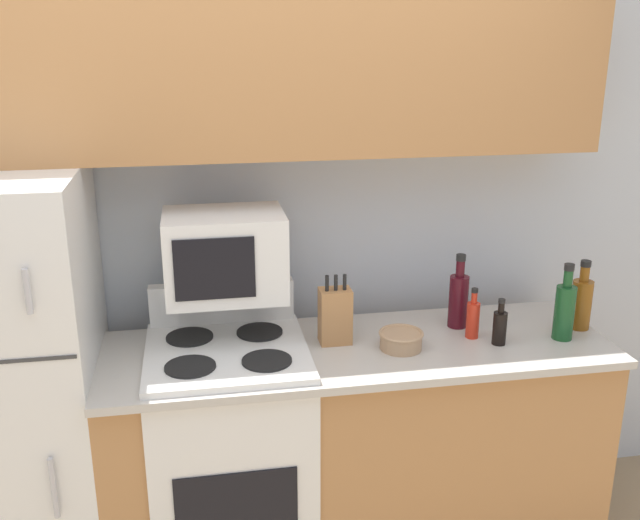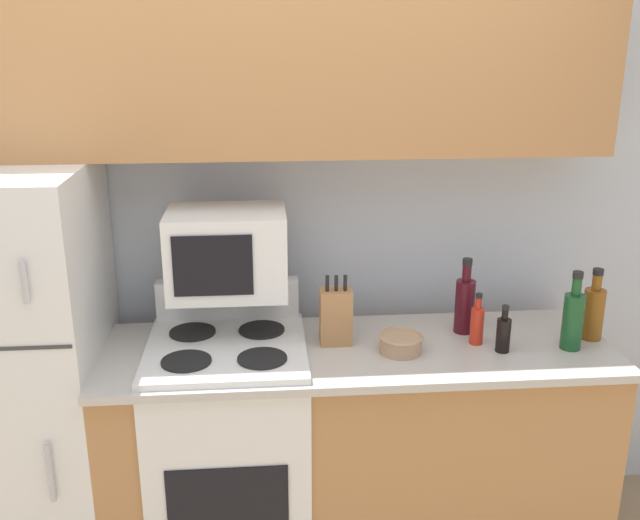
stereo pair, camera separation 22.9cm
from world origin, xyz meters
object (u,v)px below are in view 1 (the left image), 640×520
at_px(knife_block, 335,315).
at_px(bowl, 401,339).
at_px(microwave, 225,255).
at_px(bottle_soy_sauce, 500,326).
at_px(bottle_whiskey, 581,302).
at_px(stove, 232,460).
at_px(bottle_hot_sauce, 473,318).
at_px(bottle_wine_green, 565,310).
at_px(bottle_wine_red, 458,299).
at_px(refrigerator, 1,396).

xyz_separation_m(knife_block, bowl, (0.23, -0.10, -0.07)).
relative_size(microwave, bottle_soy_sauce, 2.41).
bearing_deg(bottle_whiskey, microwave, 175.25).
xyz_separation_m(bowl, bottle_soy_sauce, (0.37, -0.03, 0.03)).
distance_m(microwave, bowl, 0.72).
xyz_separation_m(stove, bottle_hot_sauce, (0.94, -0.01, 0.52)).
height_order(stove, bottle_soy_sauce, stove).
bearing_deg(bottle_wine_green, bowl, 178.14).
xyz_separation_m(bottle_hot_sauce, bottle_whiskey, (0.45, 0.01, 0.03)).
relative_size(stove, knife_block, 4.12).
bearing_deg(bottle_wine_red, microwave, 179.18).
relative_size(knife_block, bottle_whiskey, 0.97).
bearing_deg(microwave, bowl, -15.68).
xyz_separation_m(microwave, knife_block, (0.40, -0.08, -0.24)).
relative_size(refrigerator, bowl, 9.70).
relative_size(knife_block, bottle_wine_green, 0.91).
xyz_separation_m(bowl, bottle_wine_red, (0.28, 0.16, 0.08)).
xyz_separation_m(knife_block, bottle_whiskey, (0.98, -0.04, 0.00)).
bearing_deg(microwave, stove, -95.87).
distance_m(stove, bottle_wine_red, 1.08).
relative_size(refrigerator, knife_block, 5.95).
distance_m(microwave, bottle_wine_red, 0.94).
bearing_deg(bowl, stove, 174.87).
relative_size(bottle_soy_sauce, bottle_wine_red, 0.60).
height_order(stove, bottle_wine_red, bottle_wine_red).
relative_size(stove, bottle_soy_sauce, 6.22).
bearing_deg(knife_block, bottle_soy_sauce, -11.81).
bearing_deg(bottle_hot_sauce, refrigerator, 177.55).
bearing_deg(bottle_wine_red, knife_block, -173.03).
bearing_deg(microwave, bottle_wine_red, -0.82).
bearing_deg(bottle_whiskey, refrigerator, 178.34).
bearing_deg(bottle_hot_sauce, bottle_soy_sauce, -44.81).
xyz_separation_m(refrigerator, bowl, (1.45, -0.13, 0.16)).
relative_size(refrigerator, stove, 1.45).
height_order(microwave, bottle_whiskey, microwave).
distance_m(bottle_hot_sauce, bottle_wine_red, 0.12).
distance_m(knife_block, bottle_wine_red, 0.51).
height_order(bottle_wine_green, bottle_soy_sauce, bottle_wine_green).
bearing_deg(bottle_wine_green, microwave, 171.14).
height_order(refrigerator, bowl, refrigerator).
bearing_deg(bottle_hot_sauce, microwave, 172.27).
distance_m(stove, bottle_soy_sauce, 1.14).
bearing_deg(knife_block, bottle_wine_red, 6.97).
height_order(microwave, knife_block, microwave).
bearing_deg(bottle_soy_sauce, bottle_wine_red, 116.53).
bearing_deg(refrigerator, bottle_hot_sauce, -2.45).
height_order(microwave, bottle_wine_red, microwave).
bearing_deg(bottle_wine_red, bottle_whiskey, -12.19).
height_order(stove, bottle_whiskey, bottle_whiskey).
xyz_separation_m(microwave, bottle_soy_sauce, (1.00, -0.20, -0.28)).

